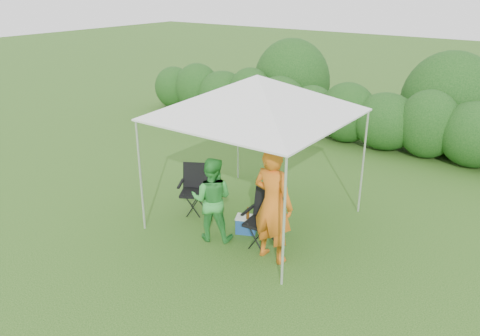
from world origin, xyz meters
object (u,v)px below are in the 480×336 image
Objects in this scene: chair_right at (265,215)px; chair_left at (195,185)px; man at (273,204)px; woman at (212,199)px; cooler at (246,224)px; canopy at (257,96)px.

chair_right is 1.84m from chair_left.
chair_left is 2.31m from man.
cooler is at bearing -152.05° from woman.
woman is (-0.24, -1.02, -1.69)m from canopy.
cooler is at bearing -35.79° from chair_left.
cooler is (-0.84, 0.46, -0.84)m from man.
chair_left is 2.12× the size of cooler.
chair_left reaches higher than cooler.
chair_right is at bearing -38.82° from man.
chair_right is at bearing -37.82° from chair_left.
chair_left is 1.41m from cooler.
chair_right reaches higher than chair_left.
man is at bearing -44.54° from canopy.
man reaches higher than cooler.
chair_right is 1.00× the size of chair_left.
woman is (-0.85, -0.40, 0.22)m from chair_right.
chair_left is 0.49× the size of man.
canopy is 3.20× the size of chair_left.
cooler is (1.35, -0.15, -0.39)m from chair_left.
chair_right is 0.97m from woman.
woman reaches higher than cooler.
cooler is (0.38, 0.52, -0.61)m from woman.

